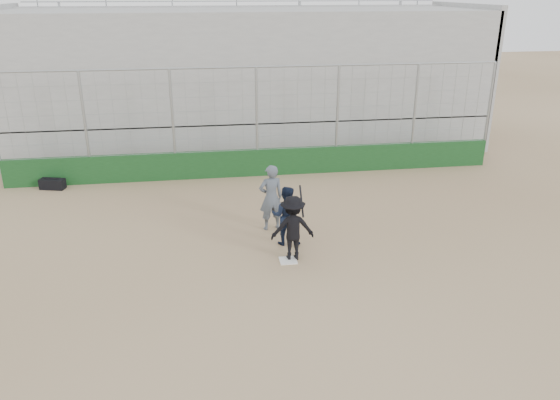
{
  "coord_description": "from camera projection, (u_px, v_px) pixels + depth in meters",
  "views": [
    {
      "loc": [
        -2.1,
        -12.39,
        6.59
      ],
      "look_at": [
        0.0,
        1.4,
        1.15
      ],
      "focal_mm": 35.0,
      "sensor_mm": 36.0,
      "label": 1
    }
  ],
  "objects": [
    {
      "name": "umpire",
      "position": [
        271.0,
        201.0,
        15.66
      ],
      "size": [
        0.78,
        0.58,
        1.76
      ],
      "primitive_type": "imported",
      "rotation": [
        0.0,
        0.0,
        3.32
      ],
      "color": "#4B535F",
      "rests_on": "ground"
    },
    {
      "name": "bleachers",
      "position": [
        244.0,
        77.0,
        24.04
      ],
      "size": [
        20.25,
        6.7,
        6.98
      ],
      "color": "gray",
      "rests_on": "ground"
    },
    {
      "name": "home_plate",
      "position": [
        288.0,
        260.0,
        14.09
      ],
      "size": [
        0.44,
        0.44,
        0.02
      ],
      "primitive_type": "cube",
      "color": "white",
      "rests_on": "ground"
    },
    {
      "name": "equipment_bag",
      "position": [
        52.0,
        184.0,
        19.08
      ],
      "size": [
        0.91,
        0.57,
        0.4
      ],
      "color": "black",
      "rests_on": "ground"
    },
    {
      "name": "backstop",
      "position": [
        257.0,
        151.0,
        20.2
      ],
      "size": [
        18.1,
        0.25,
        4.04
      ],
      "color": "#123A17",
      "rests_on": "ground"
    },
    {
      "name": "batter_at_plate",
      "position": [
        293.0,
        228.0,
        13.93
      ],
      "size": [
        1.12,
        0.76,
        1.88
      ],
      "color": "black",
      "rests_on": "ground"
    },
    {
      "name": "ground",
      "position": [
        288.0,
        261.0,
        14.1
      ],
      "size": [
        90.0,
        90.0,
        0.0
      ],
      "primitive_type": "plane",
      "color": "#7D6244",
      "rests_on": "ground"
    },
    {
      "name": "catcher_crouched",
      "position": [
        286.0,
        225.0,
        14.81
      ],
      "size": [
        0.98,
        0.86,
        1.14
      ],
      "color": "black",
      "rests_on": "ground"
    }
  ]
}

